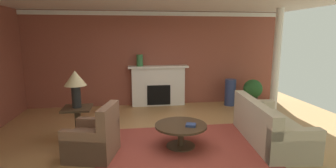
{
  "coord_description": "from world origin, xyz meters",
  "views": [
    {
      "loc": [
        -0.7,
        -4.97,
        2.15
      ],
      "look_at": [
        0.16,
        1.05,
        1.0
      ],
      "focal_mm": 28.11,
      "sensor_mm": 36.0,
      "label": 1
    }
  ],
  "objects_px": {
    "sofa": "(268,128)",
    "armchair_near_window": "(94,140)",
    "side_table": "(78,121)",
    "table_lamp": "(75,82)",
    "fireplace": "(158,87)",
    "potted_plant": "(253,91)",
    "vase_tall_corner": "(230,92)",
    "vase_mantel_left": "(140,60)",
    "coffee_table": "(181,130)"
  },
  "relations": [
    {
      "from": "fireplace",
      "to": "vase_mantel_left",
      "type": "xyz_separation_m",
      "value": [
        -0.55,
        -0.05,
        0.82
      ]
    },
    {
      "from": "coffee_table",
      "to": "vase_tall_corner",
      "type": "relative_size",
      "value": 1.24
    },
    {
      "from": "side_table",
      "to": "potted_plant",
      "type": "height_order",
      "value": "potted_plant"
    },
    {
      "from": "sofa",
      "to": "coffee_table",
      "type": "xyz_separation_m",
      "value": [
        -1.8,
        0.01,
        0.04
      ]
    },
    {
      "from": "sofa",
      "to": "vase_tall_corner",
      "type": "xyz_separation_m",
      "value": [
        0.28,
        2.81,
        0.11
      ]
    },
    {
      "from": "fireplace",
      "to": "side_table",
      "type": "xyz_separation_m",
      "value": [
        -1.92,
        -2.47,
        -0.18
      ]
    },
    {
      "from": "fireplace",
      "to": "coffee_table",
      "type": "height_order",
      "value": "fireplace"
    },
    {
      "from": "fireplace",
      "to": "side_table",
      "type": "bearing_deg",
      "value": -127.78
    },
    {
      "from": "coffee_table",
      "to": "potted_plant",
      "type": "distance_m",
      "value": 3.69
    },
    {
      "from": "coffee_table",
      "to": "vase_tall_corner",
      "type": "bearing_deg",
      "value": 53.35
    },
    {
      "from": "armchair_near_window",
      "to": "vase_mantel_left",
      "type": "height_order",
      "value": "vase_mantel_left"
    },
    {
      "from": "vase_tall_corner",
      "to": "coffee_table",
      "type": "bearing_deg",
      "value": -126.65
    },
    {
      "from": "sofa",
      "to": "vase_tall_corner",
      "type": "bearing_deg",
      "value": 84.23
    },
    {
      "from": "fireplace",
      "to": "potted_plant",
      "type": "relative_size",
      "value": 2.16
    },
    {
      "from": "vase_tall_corner",
      "to": "armchair_near_window",
      "type": "bearing_deg",
      "value": -141.02
    },
    {
      "from": "table_lamp",
      "to": "vase_tall_corner",
      "type": "relative_size",
      "value": 0.93
    },
    {
      "from": "vase_tall_corner",
      "to": "potted_plant",
      "type": "bearing_deg",
      "value": -23.41
    },
    {
      "from": "vase_tall_corner",
      "to": "potted_plant",
      "type": "distance_m",
      "value": 0.66
    },
    {
      "from": "fireplace",
      "to": "side_table",
      "type": "height_order",
      "value": "fireplace"
    },
    {
      "from": "armchair_near_window",
      "to": "coffee_table",
      "type": "relative_size",
      "value": 0.97
    },
    {
      "from": "sofa",
      "to": "side_table",
      "type": "xyz_separation_m",
      "value": [
        -3.82,
        0.63,
        0.1
      ]
    },
    {
      "from": "sofa",
      "to": "vase_tall_corner",
      "type": "relative_size",
      "value": 2.71
    },
    {
      "from": "sofa",
      "to": "armchair_near_window",
      "type": "distance_m",
      "value": 3.4
    },
    {
      "from": "table_lamp",
      "to": "vase_mantel_left",
      "type": "distance_m",
      "value": 2.79
    },
    {
      "from": "coffee_table",
      "to": "vase_tall_corner",
      "type": "distance_m",
      "value": 3.48
    },
    {
      "from": "armchair_near_window",
      "to": "fireplace",
      "type": "bearing_deg",
      "value": 65.48
    },
    {
      "from": "sofa",
      "to": "table_lamp",
      "type": "bearing_deg",
      "value": 170.59
    },
    {
      "from": "armchair_near_window",
      "to": "table_lamp",
      "type": "xyz_separation_m",
      "value": [
        -0.42,
        0.8,
        0.92
      ]
    },
    {
      "from": "side_table",
      "to": "table_lamp",
      "type": "distance_m",
      "value": 0.82
    },
    {
      "from": "potted_plant",
      "to": "vase_tall_corner",
      "type": "bearing_deg",
      "value": 156.59
    },
    {
      "from": "armchair_near_window",
      "to": "coffee_table",
      "type": "height_order",
      "value": "armchair_near_window"
    },
    {
      "from": "sofa",
      "to": "armchair_near_window",
      "type": "relative_size",
      "value": 2.25
    },
    {
      "from": "coffee_table",
      "to": "armchair_near_window",
      "type": "bearing_deg",
      "value": -173.53
    },
    {
      "from": "side_table",
      "to": "table_lamp",
      "type": "bearing_deg",
      "value": 165.96
    },
    {
      "from": "side_table",
      "to": "fireplace",
      "type": "bearing_deg",
      "value": 52.22
    },
    {
      "from": "sofa",
      "to": "table_lamp",
      "type": "distance_m",
      "value": 3.98
    },
    {
      "from": "side_table",
      "to": "vase_mantel_left",
      "type": "distance_m",
      "value": 2.95
    },
    {
      "from": "armchair_near_window",
      "to": "vase_mantel_left",
      "type": "relative_size",
      "value": 2.83
    },
    {
      "from": "sofa",
      "to": "potted_plant",
      "type": "height_order",
      "value": "sofa"
    },
    {
      "from": "coffee_table",
      "to": "vase_mantel_left",
      "type": "height_order",
      "value": "vase_mantel_left"
    },
    {
      "from": "sofa",
      "to": "armchair_near_window",
      "type": "height_order",
      "value": "armchair_near_window"
    },
    {
      "from": "fireplace",
      "to": "vase_tall_corner",
      "type": "distance_m",
      "value": 2.21
    },
    {
      "from": "armchair_near_window",
      "to": "side_table",
      "type": "distance_m",
      "value": 0.91
    },
    {
      "from": "armchair_near_window",
      "to": "table_lamp",
      "type": "distance_m",
      "value": 1.29
    },
    {
      "from": "fireplace",
      "to": "table_lamp",
      "type": "height_order",
      "value": "table_lamp"
    },
    {
      "from": "coffee_table",
      "to": "side_table",
      "type": "relative_size",
      "value": 1.43
    },
    {
      "from": "side_table",
      "to": "armchair_near_window",
      "type": "bearing_deg",
      "value": -62.25
    },
    {
      "from": "vase_tall_corner",
      "to": "vase_mantel_left",
      "type": "bearing_deg",
      "value": 174.77
    },
    {
      "from": "vase_mantel_left",
      "to": "potted_plant",
      "type": "height_order",
      "value": "vase_mantel_left"
    },
    {
      "from": "armchair_near_window",
      "to": "side_table",
      "type": "height_order",
      "value": "armchair_near_window"
    }
  ]
}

